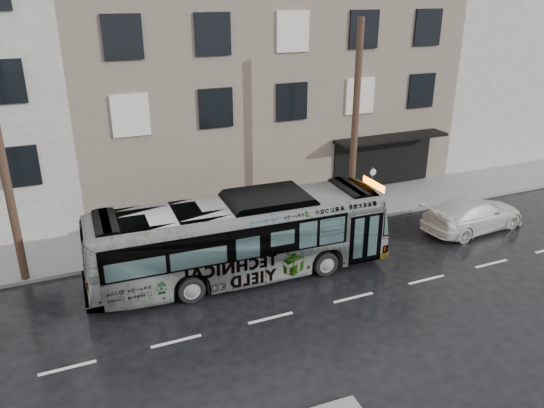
% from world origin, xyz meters
% --- Properties ---
extents(ground, '(120.00, 120.00, 0.00)m').
position_xyz_m(ground, '(0.00, 0.00, 0.00)').
color(ground, black).
rests_on(ground, ground).
extents(sidewalk, '(90.00, 3.60, 0.15)m').
position_xyz_m(sidewalk, '(0.00, 4.90, 0.07)').
color(sidewalk, gray).
rests_on(sidewalk, ground).
extents(building_taupe, '(20.00, 12.00, 11.00)m').
position_xyz_m(building_taupe, '(5.00, 12.70, 5.50)').
color(building_taupe, gray).
rests_on(building_taupe, ground).
extents(building_filler, '(18.00, 12.00, 12.00)m').
position_xyz_m(building_filler, '(24.00, 12.70, 6.00)').
color(building_filler, beige).
rests_on(building_filler, ground).
extents(utility_pole_front, '(0.30, 0.30, 9.00)m').
position_xyz_m(utility_pole_front, '(6.50, 3.30, 4.65)').
color(utility_pole_front, '#4D3326').
rests_on(utility_pole_front, sidewalk).
extents(utility_pole_rear, '(0.30, 0.30, 9.00)m').
position_xyz_m(utility_pole_rear, '(-7.50, 3.30, 4.65)').
color(utility_pole_rear, '#4D3326').
rests_on(utility_pole_rear, sidewalk).
extents(sign_post, '(0.06, 0.06, 2.40)m').
position_xyz_m(sign_post, '(7.60, 3.30, 1.35)').
color(sign_post, slate).
rests_on(sign_post, sidewalk).
extents(bus, '(11.47, 3.07, 3.17)m').
position_xyz_m(bus, '(0.09, 0.60, 1.58)').
color(bus, '#B2B2B2').
rests_on(bus, ground).
extents(white_sedan, '(5.29, 2.56, 1.48)m').
position_xyz_m(white_sedan, '(11.22, 0.43, 0.74)').
color(white_sedan, silver).
rests_on(white_sedan, ground).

